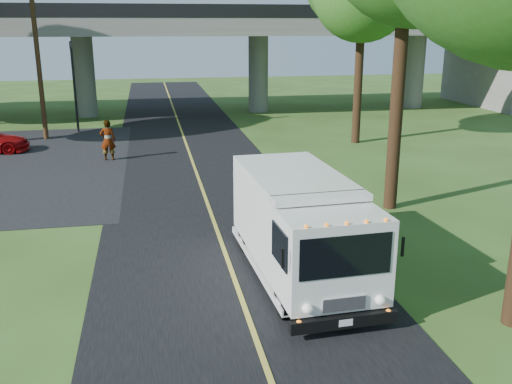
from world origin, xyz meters
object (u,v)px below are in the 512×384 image
object	(u,v)px
traffic_signal	(74,77)
utility_pole	(38,54)
pedestrian	(108,140)
step_van	(300,224)

from	to	relation	value
traffic_signal	utility_pole	world-z (taller)	utility_pole
utility_pole	pedestrian	distance (m)	7.82
step_van	pedestrian	xyz separation A→B (m)	(-5.43, 14.04, -0.44)
utility_pole	pedestrian	bearing A→B (deg)	-57.66
step_van	traffic_signal	bearing A→B (deg)	106.38
step_van	utility_pole	bearing A→B (deg)	111.82
traffic_signal	step_van	size ratio (longest dim) A/B	0.83
step_van	pedestrian	world-z (taller)	step_van
pedestrian	step_van	bearing A→B (deg)	112.36
pedestrian	utility_pole	bearing A→B (deg)	-56.46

